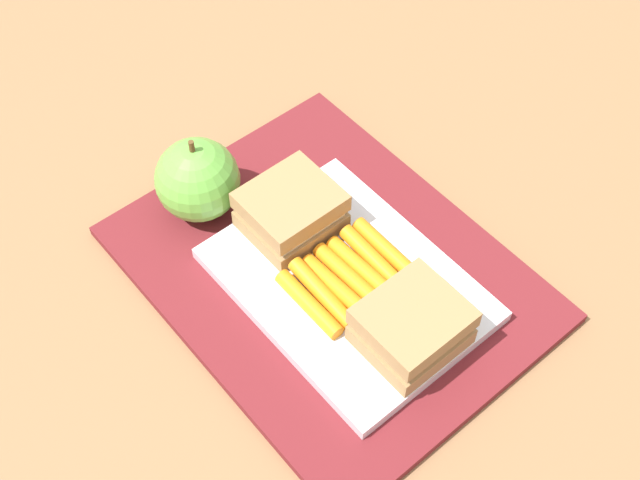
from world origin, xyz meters
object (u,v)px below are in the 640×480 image
at_px(carrot_sticks_bundle, 348,276).
at_px(apple, 198,180).
at_px(sandwich_half_left, 412,326).
at_px(sandwich_half_right, 291,211).
at_px(food_tray, 348,284).

height_order(carrot_sticks_bundle, apple, apple).
distance_m(sandwich_half_left, sandwich_half_right, 0.16).
bearing_deg(carrot_sticks_bundle, apple, 15.82).
bearing_deg(sandwich_half_right, food_tray, 180.00).
height_order(food_tray, sandwich_half_right, sandwich_half_right).
bearing_deg(apple, sandwich_half_left, -169.23).
bearing_deg(apple, sandwich_half_right, -150.60).
distance_m(sandwich_half_left, carrot_sticks_bundle, 0.08).
bearing_deg(carrot_sticks_bundle, food_tray, -132.18).
relative_size(sandwich_half_left, sandwich_half_right, 1.00).
relative_size(sandwich_half_left, carrot_sticks_bundle, 0.78).
height_order(food_tray, apple, apple).
xyz_separation_m(sandwich_half_left, carrot_sticks_bundle, (0.08, 0.00, -0.02)).
bearing_deg(apple, carrot_sticks_bundle, -164.18).
height_order(food_tray, carrot_sticks_bundle, carrot_sticks_bundle).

